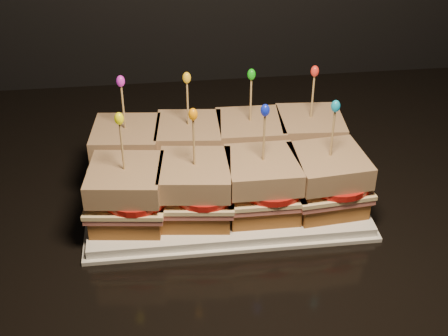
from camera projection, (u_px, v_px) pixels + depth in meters
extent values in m
cube|color=black|center=(259.00, 182.00, 1.00)|extent=(2.59, 0.73, 0.04)
cube|color=white|center=(224.00, 194.00, 0.93)|extent=(0.39, 0.24, 0.02)
cube|color=white|center=(224.00, 197.00, 0.93)|extent=(0.40, 0.25, 0.01)
cube|color=#593917|center=(129.00, 168.00, 0.95)|extent=(0.10, 0.10, 0.03)
cube|color=#C05D5D|center=(128.00, 158.00, 0.94)|extent=(0.11, 0.11, 0.01)
cube|color=#FAE1A2|center=(128.00, 154.00, 0.93)|extent=(0.12, 0.11, 0.01)
cylinder|color=#B31711|center=(135.00, 151.00, 0.93)|extent=(0.09, 0.09, 0.01)
cube|color=#5F3010|center=(126.00, 138.00, 0.92)|extent=(0.11, 0.11, 0.03)
cylinder|color=tan|center=(123.00, 110.00, 0.89)|extent=(0.00, 0.00, 0.09)
ellipsoid|color=#D723CD|center=(121.00, 81.00, 0.87)|extent=(0.01, 0.01, 0.02)
cube|color=#593917|center=(190.00, 164.00, 0.96)|extent=(0.10, 0.10, 0.03)
cube|color=#C05D5D|center=(189.00, 154.00, 0.95)|extent=(0.11, 0.11, 0.01)
cube|color=#FAE1A2|center=(189.00, 150.00, 0.94)|extent=(0.12, 0.11, 0.01)
cylinder|color=#B31711|center=(197.00, 148.00, 0.93)|extent=(0.09, 0.09, 0.01)
cube|color=#5F3010|center=(189.00, 134.00, 0.93)|extent=(0.11, 0.11, 0.03)
cylinder|color=tan|center=(188.00, 106.00, 0.90)|extent=(0.00, 0.00, 0.09)
ellipsoid|color=yellow|center=(187.00, 78.00, 0.88)|extent=(0.01, 0.01, 0.02)
cube|color=#593917|center=(249.00, 160.00, 0.97)|extent=(0.10, 0.10, 0.03)
cube|color=#C05D5D|center=(249.00, 150.00, 0.96)|extent=(0.11, 0.10, 0.01)
cube|color=#FAE1A2|center=(250.00, 146.00, 0.95)|extent=(0.11, 0.10, 0.01)
cylinder|color=#B31711|center=(258.00, 144.00, 0.94)|extent=(0.09, 0.09, 0.01)
cube|color=#5F3010|center=(250.00, 130.00, 0.94)|extent=(0.10, 0.10, 0.03)
cylinder|color=tan|center=(251.00, 103.00, 0.91)|extent=(0.00, 0.00, 0.09)
ellipsoid|color=#12B112|center=(251.00, 74.00, 0.89)|extent=(0.01, 0.01, 0.02)
cube|color=#593917|center=(308.00, 156.00, 0.97)|extent=(0.10, 0.10, 0.03)
cube|color=#C05D5D|center=(308.00, 147.00, 0.97)|extent=(0.11, 0.11, 0.01)
cube|color=#FAE1A2|center=(309.00, 143.00, 0.96)|extent=(0.11, 0.11, 0.01)
cylinder|color=#B31711|center=(318.00, 140.00, 0.95)|extent=(0.09, 0.09, 0.01)
cube|color=#5F3010|center=(310.00, 127.00, 0.95)|extent=(0.10, 0.10, 0.03)
cylinder|color=tan|center=(312.00, 99.00, 0.92)|extent=(0.00, 0.00, 0.09)
ellipsoid|color=red|center=(315.00, 71.00, 0.90)|extent=(0.01, 0.01, 0.02)
cube|color=#593917|center=(129.00, 211.00, 0.85)|extent=(0.11, 0.11, 0.03)
cube|color=#C05D5D|center=(128.00, 201.00, 0.84)|extent=(0.12, 0.11, 0.01)
cube|color=#FAE1A2|center=(127.00, 197.00, 0.84)|extent=(0.12, 0.11, 0.01)
cylinder|color=#B31711|center=(136.00, 194.00, 0.83)|extent=(0.09, 0.09, 0.01)
cube|color=#5F3010|center=(125.00, 179.00, 0.83)|extent=(0.11, 0.11, 0.03)
cylinder|color=tan|center=(122.00, 149.00, 0.80)|extent=(0.00, 0.00, 0.09)
ellipsoid|color=#FAF109|center=(119.00, 119.00, 0.78)|extent=(0.01, 0.01, 0.02)
cube|color=#593917|center=(196.00, 206.00, 0.86)|extent=(0.10, 0.10, 0.03)
cube|color=#C05D5D|center=(195.00, 196.00, 0.85)|extent=(0.11, 0.11, 0.01)
cube|color=#FAE1A2|center=(195.00, 192.00, 0.85)|extent=(0.12, 0.11, 0.01)
cylinder|color=#B31711|center=(204.00, 189.00, 0.84)|extent=(0.09, 0.09, 0.01)
cube|color=#5F3010|center=(195.00, 175.00, 0.84)|extent=(0.11, 0.11, 0.03)
cylinder|color=tan|center=(194.00, 145.00, 0.81)|extent=(0.00, 0.00, 0.09)
ellipsoid|color=orange|center=(193.00, 114.00, 0.79)|extent=(0.01, 0.01, 0.02)
cube|color=#593917|center=(261.00, 201.00, 0.87)|extent=(0.09, 0.09, 0.03)
cube|color=#C05D5D|center=(262.00, 191.00, 0.86)|extent=(0.10, 0.10, 0.01)
cube|color=#FAE1A2|center=(262.00, 187.00, 0.86)|extent=(0.11, 0.10, 0.01)
cylinder|color=#B31711|center=(272.00, 185.00, 0.85)|extent=(0.09, 0.09, 0.01)
cube|color=#5F3010|center=(263.00, 170.00, 0.84)|extent=(0.10, 0.10, 0.03)
cylinder|color=tan|center=(264.00, 141.00, 0.82)|extent=(0.00, 0.00, 0.09)
ellipsoid|color=#1022CD|center=(265.00, 110.00, 0.79)|extent=(0.01, 0.01, 0.02)
cube|color=#593917|center=(326.00, 197.00, 0.88)|extent=(0.10, 0.10, 0.03)
cube|color=#C05D5D|center=(327.00, 187.00, 0.87)|extent=(0.11, 0.11, 0.01)
cube|color=#FAE1A2|center=(327.00, 183.00, 0.87)|extent=(0.11, 0.11, 0.01)
cylinder|color=#B31711|center=(337.00, 180.00, 0.86)|extent=(0.09, 0.09, 0.01)
cube|color=#5F3010|center=(329.00, 166.00, 0.85)|extent=(0.10, 0.10, 0.03)
cylinder|color=tan|center=(332.00, 136.00, 0.83)|extent=(0.00, 0.00, 0.09)
ellipsoid|color=#118FB6|center=(336.00, 106.00, 0.80)|extent=(0.01, 0.01, 0.02)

